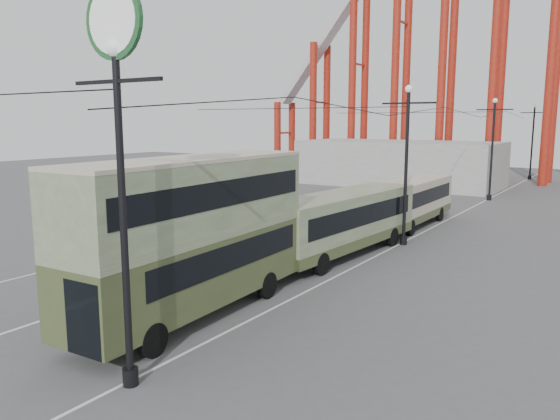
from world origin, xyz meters
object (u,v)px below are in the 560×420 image
Objects in this scene: double_decker_bus at (193,229)px; pedestrian at (233,257)px; single_decker_cream at (411,200)px; lamp_post_near at (117,99)px; single_decker_green at (343,220)px.

double_decker_bus reaches higher than pedestrian.
pedestrian is at bearing 110.73° from double_decker_bus.
pedestrian is at bearing -99.63° from single_decker_cream.
lamp_post_near is 1.04× the size of single_decker_cream.
pedestrian is (-2.58, -6.37, -1.08)m from single_decker_green.
pedestrian is (-4.48, 10.34, -7.01)m from lamp_post_near.
lamp_post_near is 13.27m from pedestrian.
single_decker_cream reaches higher than pedestrian.
double_decker_bus is at bearing 117.87° from pedestrian.
double_decker_bus is 6.17m from pedestrian.
single_decker_cream is (-1.73, 26.98, -6.05)m from lamp_post_near.
single_decker_green is at bearing 85.75° from double_decker_bus.
single_decker_cream is 16.89m from pedestrian.
single_decker_green is (0.36, 11.56, -1.42)m from double_decker_bus.
single_decker_green is at bearing -107.37° from pedestrian.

